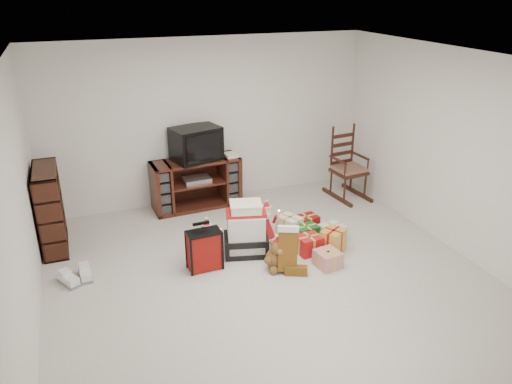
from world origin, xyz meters
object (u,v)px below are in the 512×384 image
mrs_claus_figurine (207,244)px  gift_cluster (316,234)px  red_suitcase (204,250)px  crt_television (196,144)px  rocking_chair (347,172)px  bookshelf (50,210)px  gift_pile (246,232)px  santa_figurine (267,224)px  tv_stand (196,183)px  teddy_bear (276,256)px  sneaker_pair (77,277)px

mrs_claus_figurine → gift_cluster: mrs_claus_figurine is taller
red_suitcase → crt_television: (0.40, 1.80, 0.75)m
rocking_chair → mrs_claus_figurine: rocking_chair is taller
crt_television → bookshelf: bearing=-179.4°
gift_pile → bookshelf: bearing=169.9°
bookshelf → santa_figurine: bearing=-16.4°
rocking_chair → crt_television: size_ratio=1.52×
gift_pile → red_suitcase: size_ratio=1.17×
tv_stand → santa_figurine: (0.61, -1.35, -0.17)m
bookshelf → teddy_bear: bookshelf is taller
rocking_chair → gift_pile: rocking_chair is taller
bookshelf → crt_television: (2.08, 0.57, 0.48)m
teddy_bear → sneaker_pair: 2.34m
santa_figurine → gift_cluster: 0.67m
bookshelf → teddy_bear: size_ratio=2.75×
santa_figurine → gift_cluster: santa_figurine is taller
rocking_chair → teddy_bear: (-1.92, -1.67, -0.23)m
teddy_bear → mrs_claus_figurine: bearing=146.0°
santa_figurine → teddy_bear: bearing=-103.0°
red_suitcase → gift_cluster: size_ratio=0.49×
tv_stand → bookshelf: bookshelf is taller
bookshelf → sneaker_pair: (0.22, -0.96, -0.47)m
mrs_claus_figurine → rocking_chair: bearing=24.1°
red_suitcase → rocking_chair: bearing=24.2°
red_suitcase → gift_cluster: (1.53, 0.08, -0.12)m
santa_figurine → mrs_claus_figurine: size_ratio=0.97×
mrs_claus_figurine → bookshelf: bearing=149.5°
teddy_bear → gift_cluster: bearing=27.5°
sneaker_pair → gift_cluster: gift_cluster is taller
rocking_chair → sneaker_pair: (-4.19, -1.10, -0.35)m
bookshelf → rocking_chair: bearing=1.8°
teddy_bear → crt_television: bearing=101.0°
tv_stand → santa_figurine: tv_stand is taller
gift_pile → santa_figurine: 0.48m
gift_pile → gift_cluster: size_ratio=0.58×
teddy_bear → red_suitcase: bearing=159.9°
tv_stand → crt_television: size_ratio=1.74×
rocking_chair → red_suitcase: (-2.73, -1.37, -0.15)m
mrs_claus_figurine → crt_television: 1.82m
crt_television → sneaker_pair: bearing=-155.2°
santa_figurine → bookshelf: bearing=163.6°
tv_stand → crt_television: 0.63m
bookshelf → red_suitcase: bearing=-36.3°
bookshelf → gift_pile: 2.51m
santa_figurine → crt_television: bearing=113.3°
gift_cluster → red_suitcase: bearing=-177.1°
bookshelf → gift_pile: (2.27, -1.05, -0.22)m
tv_stand → mrs_claus_figurine: size_ratio=2.36×
santa_figurine → mrs_claus_figurine: bearing=-163.8°
teddy_bear → santa_figurine: size_ratio=0.71×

